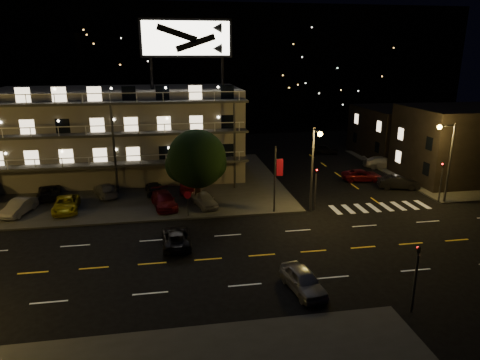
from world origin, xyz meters
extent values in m
plane|color=black|center=(0.00, 0.00, 0.00)|extent=(140.00, 140.00, 0.00)
cube|color=#373735|center=(-14.00, 20.00, 0.07)|extent=(44.00, 24.00, 0.15)
cube|color=#373735|center=(30.00, 20.00, 0.07)|extent=(16.00, 24.00, 0.15)
cube|color=gray|center=(-10.00, 24.00, 5.00)|extent=(28.00, 12.00, 10.00)
cube|color=gray|center=(-10.00, 24.00, 10.25)|extent=(28.00, 12.00, 0.50)
cube|color=#373735|center=(-10.00, 17.10, 3.15)|extent=(28.00, 1.80, 0.25)
cube|color=#373735|center=(-10.00, 17.10, 6.35)|extent=(28.00, 1.80, 0.25)
cube|color=#373735|center=(-10.00, 17.10, 9.55)|extent=(28.00, 1.80, 0.25)
cylinder|color=black|center=(-6.00, 22.00, 12.25)|extent=(0.36, 0.36, 3.50)
cylinder|color=black|center=(2.00, 22.00, 12.25)|extent=(0.36, 0.36, 3.50)
cube|color=black|center=(-2.00, 22.00, 16.00)|extent=(10.20, 0.50, 4.20)
cube|color=white|center=(-2.00, 21.70, 16.00)|extent=(9.60, 0.06, 3.60)
cube|color=black|center=(30.00, 16.00, 4.25)|extent=(14.00, 10.00, 8.50)
cube|color=black|center=(30.00, 28.00, 3.50)|extent=(14.00, 12.00, 7.00)
cube|color=black|center=(0.00, 70.00, 12.00)|extent=(120.00, 20.00, 24.00)
cylinder|color=#2D2D30|center=(8.50, 8.30, 4.00)|extent=(0.20, 0.20, 8.00)
cylinder|color=#2D2D30|center=(8.50, 7.50, 7.80)|extent=(0.12, 1.80, 0.12)
sphere|color=yellow|center=(8.50, 6.70, 7.70)|extent=(0.44, 0.44, 0.44)
cylinder|color=#2D2D30|center=(22.50, 8.30, 4.00)|extent=(0.20, 0.20, 8.00)
cylinder|color=#2D2D30|center=(21.70, 8.30, 7.80)|extent=(1.80, 0.12, 0.12)
sphere|color=yellow|center=(20.90, 8.30, 7.70)|extent=(0.44, 0.44, 0.44)
cylinder|color=#2D2D30|center=(9.00, 8.50, 1.80)|extent=(0.14, 0.14, 3.60)
imported|color=black|center=(9.00, 8.50, 4.10)|extent=(0.20, 0.16, 1.00)
sphere|color=#FF0C0C|center=(9.00, 8.38, 4.00)|extent=(0.14, 0.14, 0.14)
cylinder|color=#2D2D30|center=(9.00, -8.50, 1.80)|extent=(0.14, 0.14, 3.60)
imported|color=black|center=(9.00, -8.50, 4.10)|extent=(0.20, 0.16, 1.00)
sphere|color=#FF0C0C|center=(9.00, -8.38, 4.00)|extent=(0.14, 0.14, 0.14)
cylinder|color=#2D2D30|center=(22.00, 8.50, 1.80)|extent=(0.14, 0.14, 3.60)
imported|color=black|center=(22.00, 8.50, 4.10)|extent=(0.16, 0.20, 1.00)
sphere|color=#FF0C0C|center=(21.88, 8.50, 4.00)|extent=(0.14, 0.14, 0.14)
cylinder|color=#2D2D30|center=(5.00, 8.40, 3.20)|extent=(0.16, 0.16, 6.40)
cube|color=#A50B22|center=(5.45, 8.40, 4.40)|extent=(0.60, 0.04, 1.60)
cylinder|color=#2D2D30|center=(-3.00, 8.60, 1.10)|extent=(0.08, 0.08, 2.20)
cylinder|color=#A50B22|center=(-3.00, 8.55, 2.15)|extent=(0.91, 0.04, 0.91)
cylinder|color=black|center=(-1.87, 11.67, 1.46)|extent=(0.54, 0.54, 2.61)
sphere|color=black|center=(-1.87, 11.67, 4.72)|extent=(5.66, 5.66, 5.66)
sphere|color=black|center=(-3.18, 12.10, 4.07)|extent=(3.48, 3.48, 3.48)
sphere|color=black|center=(-0.68, 11.23, 4.29)|extent=(3.27, 3.27, 3.27)
imported|color=gray|center=(-18.30, 11.64, 0.84)|extent=(2.50, 4.41, 1.38)
imported|color=gold|center=(-14.23, 11.81, 0.80)|extent=(2.58, 4.86, 1.30)
imported|color=#5E0D15|center=(-5.16, 11.35, 0.86)|extent=(2.86, 5.18, 1.42)
imported|color=gray|center=(-1.30, 10.91, 0.83)|extent=(2.73, 4.29, 1.36)
imported|color=black|center=(-16.80, 16.08, 0.80)|extent=(2.90, 4.98, 1.30)
imported|color=gray|center=(-11.15, 15.76, 0.79)|extent=(3.28, 4.80, 1.29)
imported|color=black|center=(-6.23, 15.59, 0.81)|extent=(2.02, 4.06, 1.33)
imported|color=#5E0D15|center=(-2.64, 15.73, 0.85)|extent=(1.91, 4.36, 1.40)
imported|color=black|center=(20.35, 13.41, 0.72)|extent=(4.63, 2.66, 1.44)
imported|color=#5E0D15|center=(17.78, 17.03, 0.65)|extent=(4.92, 2.83, 1.29)
imported|color=gray|center=(23.01, 22.08, 0.74)|extent=(5.38, 3.06, 1.47)
imported|color=black|center=(18.36, 31.18, 0.68)|extent=(4.27, 2.78, 1.35)
imported|color=gray|center=(3.49, -5.24, 0.72)|extent=(2.35, 4.44, 1.44)
imported|color=black|center=(-4.22, 2.82, 0.64)|extent=(2.27, 4.67, 1.28)
camera|label=1|loc=(-4.39, -28.15, 14.37)|focal=32.00mm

